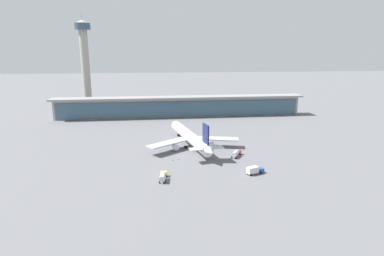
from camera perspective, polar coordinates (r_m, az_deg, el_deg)
name	(u,v)px	position (r m, az deg, el deg)	size (l,w,h in m)	color
ground_plane	(195,148)	(160.18, 0.49, -3.56)	(1200.00, 1200.00, 0.00)	slate
airliner_on_stand	(190,137)	(160.06, -0.30, -1.63)	(46.90, 61.76, 16.53)	white
service_truck_near_nose_red	(236,153)	(147.66, 7.92, -4.49)	(6.45, 8.49, 2.95)	#B21E1E
service_truck_under_wing_yellow	(163,176)	(120.82, -5.25, -8.57)	(3.35, 8.80, 2.95)	yellow
service_truck_mid_apron_blue	(254,170)	(128.41, 11.11, -7.42)	(7.64, 4.74, 3.10)	#234C9E
terminal_building	(180,106)	(235.97, -2.09, 3.95)	(183.60, 12.80, 15.20)	#9E998E
control_tower	(85,59)	(269.21, -18.69, 11.62)	(12.00, 12.00, 76.04)	#9E998E
safety_cone_alpha	(213,158)	(144.52, 3.81, -5.37)	(0.62, 0.62, 0.70)	orange
safety_cone_bravo	(178,159)	(142.70, -2.54, -5.60)	(0.62, 0.62, 0.70)	orange
safety_cone_charlie	(173,160)	(141.58, -3.48, -5.77)	(0.62, 0.62, 0.70)	orange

